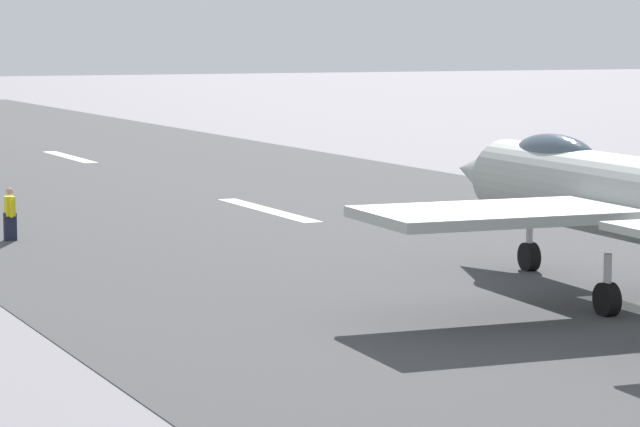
{
  "coord_description": "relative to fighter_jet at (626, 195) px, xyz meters",
  "views": [
    {
      "loc": [
        -25.84,
        20.89,
        6.22
      ],
      "look_at": [
        5.65,
        6.54,
        2.2
      ],
      "focal_mm": 87.28,
      "sensor_mm": 36.0,
      "label": 1
    }
  ],
  "objects": [
    {
      "name": "fighter_jet",
      "position": [
        0.0,
        0.0,
        0.0
      ],
      "size": [
        16.45,
        13.9,
        5.66
      ],
      "color": "#A6ADA8",
      "rests_on": "ground"
    },
    {
      "name": "crew_person",
      "position": [
        16.14,
        10.76,
        -1.66
      ],
      "size": [
        0.7,
        0.36,
        1.62
      ],
      "color": "#1E2338",
      "rests_on": "ground"
    },
    {
      "name": "marker_cone_far",
      "position": [
        25.23,
        -10.92,
        -2.19
      ],
      "size": [
        0.44,
        0.44,
        0.55
      ],
      "primitive_type": "cone",
      "color": "orange",
      "rests_on": "ground"
    }
  ]
}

